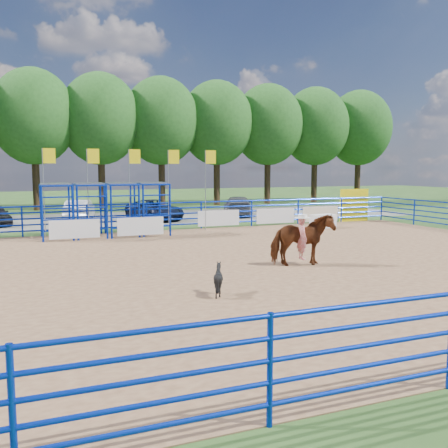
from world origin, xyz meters
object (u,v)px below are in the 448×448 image
Objects in this scene: announcer_table at (323,221)px; car_c at (155,210)px; horse_and_rider at (302,238)px; car_b at (80,210)px; calf at (218,279)px; car_d at (238,206)px.

car_c is at bearing 134.15° from announcer_table.
horse_and_rider reaches higher than car_b.
horse_and_rider is 4.79m from calf.
car_d is (6.01, 0.65, 0.03)m from car_c.
car_c is 1.00× the size of car_d.
calf reaches higher than announcer_table.
horse_and_rider is 17.85m from car_d.
announcer_table is 0.31× the size of car_d.
announcer_table is 10.75m from car_c.
car_b is at bearing -21.24° from calf.
car_d is (5.02, 17.13, -0.29)m from horse_and_rider.
horse_and_rider reaches higher than car_d.
horse_and_rider is 0.53× the size of car_d.
announcer_table is 0.31× the size of car_c.
horse_and_rider is 0.61× the size of car_b.
calf is at bearing 85.64° from car_d.
horse_and_rider is 18.74m from car_b.
car_c is at bearing 176.74° from car_b.
calf is at bearing -115.90° from car_c.
announcer_table is 0.35× the size of car_b.
horse_and_rider is at bearing 121.69° from car_b.
calf is 0.18× the size of car_c.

